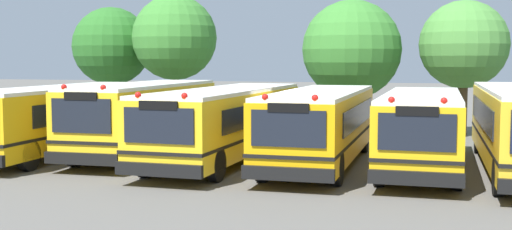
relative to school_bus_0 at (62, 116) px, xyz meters
The scene contains 10 objects.
ground_plane 8.33m from the school_bus_0, ahead, with size 160.00×160.00×0.00m, color #595651.
school_bus_0 is the anchor object (origin of this frame).
school_bus_1 3.24m from the school_bus_0, ahead, with size 2.68×9.42×2.78m.
school_bus_2 6.52m from the school_bus_0, ahead, with size 2.80×11.19×2.64m.
school_bus_3 9.91m from the school_bus_0, ahead, with size 2.58×10.27×2.62m.
school_bus_4 13.20m from the school_bus_0, ahead, with size 2.44×9.63×2.59m.
tree_0 10.75m from the school_bus_0, 108.75° to the left, with size 4.20×4.14×6.32m.
tree_1 9.47m from the school_bus_0, 84.44° to the left, with size 4.25×4.25×6.76m.
tree_2 13.96m from the school_bus_0, 46.47° to the left, with size 4.76×4.76×6.40m.
tree_3 17.94m from the school_bus_0, 33.50° to the left, with size 4.02×4.02×6.24m.
Camera 1 is at (5.57, -21.70, 3.52)m, focal length 45.51 mm.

